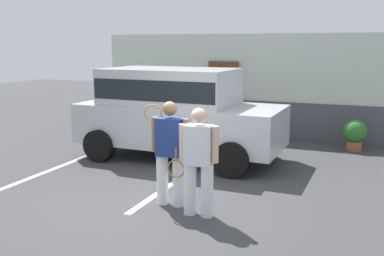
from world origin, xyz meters
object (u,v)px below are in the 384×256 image
(tennis_player_woman, at_px, (198,161))
(parked_suv, at_px, (176,109))
(potted_plant_by_porch, at_px, (355,133))
(tennis_player_man, at_px, (170,152))

(tennis_player_woman, bearing_deg, parked_suv, -62.81)
(parked_suv, xyz_separation_m, tennis_player_woman, (1.75, -3.05, -0.28))
(tennis_player_woman, bearing_deg, potted_plant_by_porch, -113.18)
(parked_suv, bearing_deg, potted_plant_by_porch, 32.99)
(parked_suv, height_order, potted_plant_by_porch, parked_suv)
(parked_suv, height_order, tennis_player_man, parked_suv)
(tennis_player_man, bearing_deg, tennis_player_woman, 153.89)
(potted_plant_by_porch, bearing_deg, tennis_player_man, -116.79)
(tennis_player_woman, distance_m, potted_plant_by_porch, 5.79)
(potted_plant_by_porch, bearing_deg, tennis_player_woman, -110.46)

